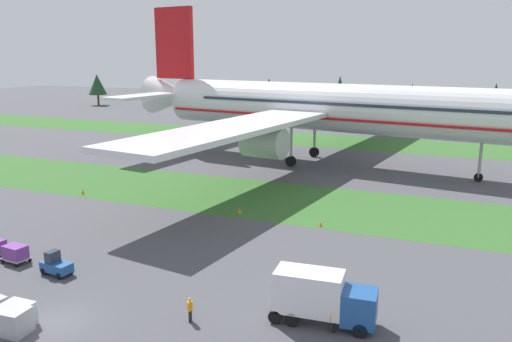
# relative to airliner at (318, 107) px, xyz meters

# --- Properties ---
(ground_plane) EXTENTS (400.00, 400.00, 0.00)m
(ground_plane) POSITION_rel_airliner_xyz_m (-2.08, -56.20, -9.30)
(ground_plane) COLOR #47474C
(grass_strip_near) EXTENTS (320.00, 16.67, 0.01)m
(grass_strip_near) POSITION_rel_airliner_xyz_m (-2.08, -22.95, -9.29)
(grass_strip_near) COLOR #336028
(grass_strip_near) RESTS_ON ground
(grass_strip_far) EXTENTS (320.00, 16.67, 0.01)m
(grass_strip_far) POSITION_rel_airliner_xyz_m (-2.08, 22.39, -9.29)
(grass_strip_far) COLOR #336028
(grass_strip_far) RESTS_ON ground
(airliner) EXTENTS (69.49, 85.99, 25.92)m
(airliner) POSITION_rel_airliner_xyz_m (0.00, 0.00, 0.00)
(airliner) COLOR silver
(airliner) RESTS_ON ground
(baggage_tug) EXTENTS (2.73, 1.58, 1.97)m
(baggage_tug) POSITION_rel_airliner_xyz_m (-7.79, -50.25, -8.48)
(baggage_tug) COLOR #1E4C8E
(baggage_tug) RESTS_ON ground
(cargo_dolly_lead) EXTENTS (2.35, 1.73, 1.55)m
(cargo_dolly_lead) POSITION_rel_airliner_xyz_m (-12.78, -49.70, -8.38)
(cargo_dolly_lead) COLOR #A3A3A8
(cargo_dolly_lead) RESTS_ON ground
(catering_truck) EXTENTS (7.12, 2.85, 3.58)m
(catering_truck) POSITION_rel_airliner_xyz_m (14.28, -49.49, -7.34)
(catering_truck) COLOR #1E4C8E
(catering_truck) RESTS_ON ground
(ground_crew_marshaller) EXTENTS (0.36, 0.54, 1.74)m
(ground_crew_marshaller) POSITION_rel_airliner_xyz_m (6.06, -52.67, -8.35)
(ground_crew_marshaller) COLOR black
(ground_crew_marshaller) RESTS_ON ground
(ground_crew_loader) EXTENTS (0.40, 0.45, 1.74)m
(ground_crew_loader) POSITION_rel_airliner_xyz_m (15.30, -50.36, -8.35)
(ground_crew_loader) COLOR black
(ground_crew_loader) RESTS_ON ground
(uld_container_2) EXTENTS (2.10, 1.72, 1.67)m
(uld_container_2) POSITION_rel_airliner_xyz_m (-3.75, -58.28, -8.46)
(uld_container_2) COLOR #A3A3A8
(uld_container_2) RESTS_ON ground
(uld_container_3) EXTENTS (2.01, 1.61, 1.61)m
(uld_container_3) POSITION_rel_airliner_xyz_m (-4.18, -57.55, -8.49)
(uld_container_3) COLOR #A3A3A8
(uld_container_3) RESTS_ON ground
(taxiway_marker_0) EXTENTS (0.44, 0.44, 0.50)m
(taxiway_marker_0) POSITION_rel_airliner_xyz_m (9.00, -30.52, -9.05)
(taxiway_marker_0) COLOR orange
(taxiway_marker_0) RESTS_ON ground
(taxiway_marker_1) EXTENTS (0.44, 0.44, 0.63)m
(taxiway_marker_1) POSITION_rel_airliner_xyz_m (-22.60, -29.93, -8.98)
(taxiway_marker_1) COLOR orange
(taxiway_marker_1) RESTS_ON ground
(taxiway_marker_2) EXTENTS (0.44, 0.44, 0.68)m
(taxiway_marker_2) POSITION_rel_airliner_xyz_m (-0.68, -29.63, -8.96)
(taxiway_marker_2) COLOR orange
(taxiway_marker_2) RESTS_ON ground
(distant_tree_line) EXTENTS (193.48, 9.20, 11.90)m
(distant_tree_line) POSITION_rel_airliner_xyz_m (0.72, 63.84, -2.60)
(distant_tree_line) COLOR #4C3823
(distant_tree_line) RESTS_ON ground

